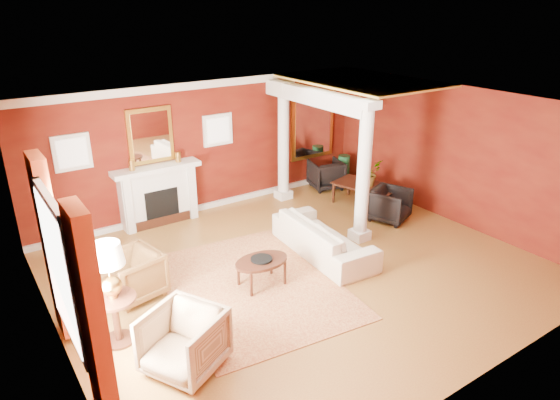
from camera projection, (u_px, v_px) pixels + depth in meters
ground at (300, 269)px, 8.94m from camera, size 8.00×8.00×0.00m
room_shell at (302, 162)px, 8.18m from camera, size 8.04×7.04×2.92m
fireplace at (159, 195)px, 10.56m from camera, size 1.85×0.42×1.29m
overmantel_mirror at (150, 136)px, 10.19m from camera, size 0.95×0.07×1.15m
flank_window_left at (72, 152)px, 9.43m from camera, size 0.70×0.07×0.70m
flank_window_right at (218, 130)px, 11.05m from camera, size 0.70×0.07×0.70m
left_window at (68, 278)px, 5.91m from camera, size 0.21×2.55×2.60m
column_front at (364, 172)px, 9.52m from camera, size 0.36×0.36×2.80m
column_back at (283, 141)px, 11.59m from camera, size 0.36×0.36×2.80m
header_beam at (314, 97)px, 10.30m from camera, size 0.30×3.20×0.32m
amber_ceiling at (361, 81)px, 10.69m from camera, size 2.30×3.40×0.04m
dining_mirror at (313, 125)px, 12.51m from camera, size 1.30×0.07×1.70m
chandelier at (359, 109)px, 10.99m from camera, size 0.60×0.62×0.75m
crown_trim at (205, 84)px, 10.53m from camera, size 8.00×0.08×0.16m
base_trim at (212, 205)px, 11.57m from camera, size 8.00×0.08×0.12m
rug at (252, 285)px, 8.42m from camera, size 3.06×3.85×0.01m
sofa at (324, 232)px, 9.32m from camera, size 0.85×2.38×0.91m
armchair_leopard at (132, 273)px, 7.97m from camera, size 0.93×0.98×0.86m
armchair_stripe at (183, 339)px, 6.37m from camera, size 1.17×1.19×0.93m
coffee_table at (262, 262)px, 8.28m from camera, size 0.94×0.94×0.48m
coffee_book at (257, 253)px, 8.24m from camera, size 0.18×0.05×0.24m
side_table at (110, 277)px, 6.67m from camera, size 0.62×0.62×1.55m
dining_table at (366, 189)px, 11.57m from camera, size 0.90×1.54×0.81m
dining_chair_near at (390, 203)px, 10.77m from camera, size 0.98×0.96×0.79m
dining_chair_far at (326, 173)px, 12.62m from camera, size 0.94×0.90×0.80m
green_urn at (344, 173)px, 12.85m from camera, size 0.34×0.34×0.81m
potted_plant at (369, 163)px, 11.27m from camera, size 0.62×0.68×0.48m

